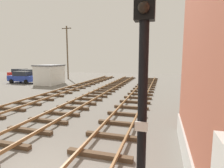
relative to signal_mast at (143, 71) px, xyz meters
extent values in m
cube|color=#4C3826|center=(-1.78, 2.46, -3.27)|extent=(2.50, 0.24, 0.18)
cube|color=#4C3826|center=(-1.78, 4.16, -3.27)|extent=(2.50, 0.24, 0.18)
cube|color=#4C3826|center=(-1.78, 5.87, -3.27)|extent=(2.50, 0.24, 0.18)
cube|color=#4C3826|center=(-1.78, 7.57, -3.27)|extent=(2.50, 0.24, 0.18)
cube|color=#4C3826|center=(-1.78, 9.28, -3.27)|extent=(2.50, 0.24, 0.18)
cube|color=#4C3826|center=(-1.78, 10.98, -3.27)|extent=(2.50, 0.24, 0.18)
cube|color=#4C3826|center=(-1.78, 12.69, -3.27)|extent=(2.50, 0.24, 0.18)
cube|color=#4C3826|center=(-1.78, 14.39, -3.27)|extent=(2.50, 0.24, 0.18)
cube|color=#4C3826|center=(-1.78, 16.10, -3.27)|extent=(2.50, 0.24, 0.18)
cube|color=#4C3826|center=(-1.78, 17.80, -3.27)|extent=(2.50, 0.24, 0.18)
cube|color=#4C3826|center=(-1.78, 19.51, -3.27)|extent=(2.50, 0.24, 0.18)
cube|color=#4C3826|center=(-1.78, 21.21, -3.27)|extent=(2.50, 0.24, 0.18)
cube|color=#4C3826|center=(-1.78, 22.92, -3.27)|extent=(2.50, 0.24, 0.18)
cube|color=#4C3826|center=(-1.78, 24.62, -3.27)|extent=(2.50, 0.24, 0.18)
cube|color=#4C3826|center=(-1.78, 26.33, -3.27)|extent=(2.50, 0.24, 0.18)
cube|color=#4C3826|center=(-1.78, 28.03, -3.27)|extent=(2.50, 0.24, 0.18)
cube|color=#4C3826|center=(-1.78, 29.74, -3.27)|extent=(2.50, 0.24, 0.18)
cube|color=#4C3826|center=(-5.85, 2.21, -3.27)|extent=(2.50, 0.24, 0.18)
cube|color=#4C3826|center=(-5.85, 3.66, -3.27)|extent=(2.50, 0.24, 0.18)
cube|color=#4C3826|center=(-5.85, 5.12, -3.27)|extent=(2.50, 0.24, 0.18)
cube|color=#4C3826|center=(-5.85, 6.58, -3.27)|extent=(2.50, 0.24, 0.18)
cube|color=#4C3826|center=(-5.85, 8.03, -3.27)|extent=(2.50, 0.24, 0.18)
cube|color=#4C3826|center=(-5.85, 9.49, -3.27)|extent=(2.50, 0.24, 0.18)
cube|color=#4C3826|center=(-5.85, 10.94, -3.27)|extent=(2.50, 0.24, 0.18)
cube|color=#4C3826|center=(-5.85, 12.40, -3.27)|extent=(2.50, 0.24, 0.18)
cube|color=#4C3826|center=(-5.85, 13.85, -3.27)|extent=(2.50, 0.24, 0.18)
cube|color=#4C3826|center=(-5.85, 15.31, -3.27)|extent=(2.50, 0.24, 0.18)
cube|color=#4C3826|center=(-5.85, 16.76, -3.27)|extent=(2.50, 0.24, 0.18)
cube|color=#4C3826|center=(-5.85, 18.22, -3.27)|extent=(2.50, 0.24, 0.18)
cube|color=#4C3826|center=(-5.85, 19.67, -3.27)|extent=(2.50, 0.24, 0.18)
cube|color=#4C3826|center=(-5.85, 21.13, -3.27)|extent=(2.50, 0.24, 0.18)
cube|color=#4C3826|center=(-5.85, 22.59, -3.27)|extent=(2.50, 0.24, 0.18)
cube|color=#4C3826|center=(-5.85, 24.04, -3.27)|extent=(2.50, 0.24, 0.18)
cube|color=#4C3826|center=(-5.85, 25.50, -3.27)|extent=(2.50, 0.24, 0.18)
cube|color=#4C3826|center=(-5.85, 26.95, -3.27)|extent=(2.50, 0.24, 0.18)
cube|color=#4C3826|center=(-5.85, 28.41, -3.27)|extent=(2.50, 0.24, 0.18)
cube|color=#4C3826|center=(-5.85, 29.86, -3.27)|extent=(2.50, 0.24, 0.18)
cube|color=#4C3826|center=(-9.91, 6.55, -3.27)|extent=(2.50, 0.24, 0.18)
cube|color=#4C3826|center=(-9.91, 8.21, -3.27)|extent=(2.50, 0.24, 0.18)
cube|color=#4C3826|center=(-9.91, 9.87, -3.27)|extent=(2.50, 0.24, 0.18)
cube|color=#4C3826|center=(-9.91, 11.53, -3.27)|extent=(2.50, 0.24, 0.18)
cube|color=#4C3826|center=(-9.91, 13.19, -3.27)|extent=(2.50, 0.24, 0.18)
cube|color=#4C3826|center=(-9.91, 14.84, -3.27)|extent=(2.50, 0.24, 0.18)
cube|color=#4C3826|center=(-9.91, 16.50, -3.27)|extent=(2.50, 0.24, 0.18)
cube|color=#4C3826|center=(-9.91, 18.16, -3.27)|extent=(2.50, 0.24, 0.18)
cube|color=#4C3826|center=(-9.91, 19.82, -3.27)|extent=(2.50, 0.24, 0.18)
cube|color=#4C3826|center=(-9.91, 21.47, -3.27)|extent=(2.50, 0.24, 0.18)
cube|color=#4C3826|center=(-9.91, 23.13, -3.27)|extent=(2.50, 0.24, 0.18)
cube|color=#4C3826|center=(-9.91, 24.79, -3.27)|extent=(2.50, 0.24, 0.18)
cube|color=#4C3826|center=(-9.91, 26.45, -3.27)|extent=(2.50, 0.24, 0.18)
cube|color=#4C3826|center=(-9.91, 28.10, -3.27)|extent=(2.50, 0.24, 0.18)
cube|color=#4C3826|center=(-9.91, 29.76, -3.27)|extent=(2.50, 0.24, 0.18)
cylinder|color=black|center=(0.00, 0.02, -1.23)|extent=(0.18, 0.18, 4.24)
sphere|color=black|center=(0.00, -0.16, 1.07)|extent=(0.20, 0.20, 0.20)
cube|color=white|center=(0.00, -0.12, -1.02)|extent=(0.24, 0.03, 0.18)
cube|color=silver|center=(-15.20, 18.85, -2.06)|extent=(2.80, 3.60, 2.60)
cube|color=#4C4C51|center=(-15.20, 18.85, -0.68)|extent=(3.00, 3.80, 0.16)
cube|color=brown|center=(-16.62, 18.85, -2.36)|extent=(0.06, 0.90, 2.00)
cube|color=#23389E|center=(-19.83, 18.84, -2.64)|extent=(4.20, 1.80, 0.80)
cube|color=#1E232D|center=(-19.83, 18.84, -1.92)|extent=(2.31, 1.66, 0.64)
cylinder|color=black|center=(-18.53, 19.74, -3.04)|extent=(0.64, 0.24, 0.64)
cylinder|color=black|center=(-18.53, 17.94, -3.04)|extent=(0.64, 0.24, 0.64)
cylinder|color=black|center=(-21.13, 19.74, -3.04)|extent=(0.64, 0.24, 0.64)
cylinder|color=black|center=(-21.13, 17.94, -3.04)|extent=(0.64, 0.24, 0.64)
cube|color=#1E6B38|center=(-22.62, 22.90, -2.64)|extent=(4.20, 1.80, 0.80)
cube|color=#1E232D|center=(-22.62, 22.90, -1.92)|extent=(2.31, 1.66, 0.64)
cylinder|color=black|center=(-21.32, 23.80, -3.04)|extent=(0.64, 0.24, 0.64)
cylinder|color=black|center=(-21.32, 22.00, -3.04)|extent=(0.64, 0.24, 0.64)
cylinder|color=black|center=(-23.92, 23.80, -3.04)|extent=(0.64, 0.24, 0.64)
cylinder|color=black|center=(-23.92, 22.00, -3.04)|extent=(0.64, 0.24, 0.64)
cube|color=red|center=(-25.48, 24.33, -2.64)|extent=(4.20, 1.80, 0.80)
cube|color=#1E232D|center=(-25.48, 24.33, -1.92)|extent=(2.31, 1.66, 0.64)
cylinder|color=black|center=(-24.18, 25.23, -3.04)|extent=(0.64, 0.24, 0.64)
cylinder|color=black|center=(-24.18, 23.43, -3.04)|extent=(0.64, 0.24, 0.64)
cylinder|color=black|center=(-26.78, 25.23, -3.04)|extent=(0.64, 0.24, 0.64)
cylinder|color=black|center=(-26.78, 23.43, -3.04)|extent=(0.64, 0.24, 0.64)
cylinder|color=brown|center=(-16.12, 25.63, 1.28)|extent=(0.24, 0.24, 9.27)
cube|color=#4C3D2D|center=(-16.12, 25.63, 5.51)|extent=(1.80, 0.12, 0.12)
camera|label=1|loc=(0.35, -3.34, 0.21)|focal=28.91mm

